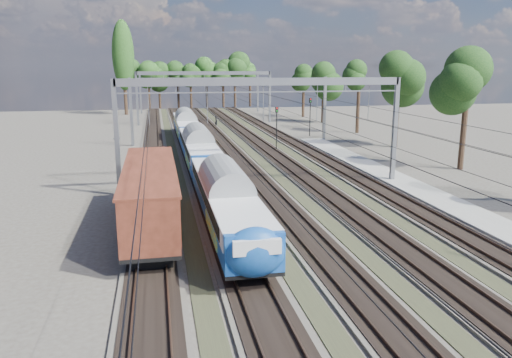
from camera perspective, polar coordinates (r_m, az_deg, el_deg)
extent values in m
cube|color=#47423A|center=(55.19, -11.70, 2.26)|extent=(3.00, 130.00, 0.15)
cube|color=black|center=(55.18, -11.70, 2.36)|extent=(2.50, 130.00, 0.06)
cube|color=#473326|center=(55.17, -12.45, 2.43)|extent=(0.08, 130.00, 0.14)
cube|color=#473326|center=(55.16, -10.96, 2.49)|extent=(0.08, 130.00, 0.14)
cube|color=#47423A|center=(55.33, -7.03, 2.46)|extent=(3.00, 130.00, 0.15)
cube|color=black|center=(55.31, -7.03, 2.56)|extent=(2.50, 130.00, 0.06)
cube|color=#473326|center=(55.25, -7.78, 2.63)|extent=(0.08, 130.00, 0.14)
cube|color=#473326|center=(55.35, -6.29, 2.69)|extent=(0.08, 130.00, 0.14)
cube|color=#47423A|center=(55.83, -2.42, 2.64)|extent=(3.00, 130.00, 0.15)
cube|color=black|center=(55.82, -2.42, 2.73)|extent=(2.50, 130.00, 0.06)
cube|color=#473326|center=(55.69, -3.15, 2.81)|extent=(0.08, 130.00, 0.14)
cube|color=#473326|center=(55.91, -1.69, 2.86)|extent=(0.08, 130.00, 0.14)
cube|color=#47423A|center=(56.69, 2.08, 2.80)|extent=(3.00, 130.00, 0.15)
cube|color=black|center=(56.67, 2.08, 2.89)|extent=(2.50, 130.00, 0.06)
cube|color=#473326|center=(56.50, 1.37, 2.97)|extent=(0.08, 130.00, 0.14)
cube|color=#473326|center=(56.82, 2.79, 3.01)|extent=(0.08, 130.00, 0.14)
cube|color=#47423A|center=(57.88, 6.43, 2.93)|extent=(3.00, 130.00, 0.15)
cube|color=black|center=(57.87, 6.43, 3.02)|extent=(2.50, 130.00, 0.06)
cube|color=#473326|center=(57.64, 5.75, 3.10)|extent=(0.08, 130.00, 0.14)
cube|color=#473326|center=(58.07, 7.11, 3.14)|extent=(0.08, 130.00, 0.14)
cube|color=#302B1F|center=(55.23, -9.36, 2.31)|extent=(1.10, 130.00, 0.05)
cube|color=#302B1F|center=(55.55, -4.71, 2.50)|extent=(1.10, 130.00, 0.05)
cube|color=#302B1F|center=(56.23, -0.15, 2.67)|extent=(1.10, 130.00, 0.05)
cube|color=#302B1F|center=(57.25, 4.28, 2.82)|extent=(1.10, 130.00, 0.05)
cube|color=gray|center=(37.05, 22.77, -3.53)|extent=(3.00, 70.00, 0.30)
cube|color=gray|center=(39.79, -15.63, 4.49)|extent=(0.35, 0.35, 9.00)
cube|color=gray|center=(44.41, 15.56, 5.32)|extent=(0.35, 0.35, 9.00)
cube|color=gray|center=(40.22, 0.85, 11.06)|extent=(23.00, 0.35, 0.60)
cube|color=gray|center=(87.52, -13.44, 8.92)|extent=(0.35, 0.35, 9.00)
cube|color=gray|center=(89.72, 1.59, 9.35)|extent=(0.35, 0.35, 9.00)
cube|color=gray|center=(87.72, -5.90, 11.95)|extent=(23.00, 0.35, 0.60)
cube|color=gray|center=(64.62, -14.08, 7.39)|extent=(0.35, 0.35, 8.50)
cube|color=gray|center=(109.49, -13.07, 9.52)|extent=(0.35, 0.35, 8.50)
cube|color=gray|center=(68.28, 7.83, 7.93)|extent=(0.35, 0.35, 8.50)
cube|color=gray|center=(111.69, 0.21, 9.91)|extent=(0.35, 0.35, 8.50)
cylinder|color=black|center=(54.48, -11.95, 7.88)|extent=(0.03, 130.00, 0.03)
cylinder|color=black|center=(54.41, -12.01, 9.03)|extent=(0.03, 130.00, 0.03)
cylinder|color=black|center=(54.62, -7.19, 8.06)|extent=(0.03, 130.00, 0.03)
cylinder|color=black|center=(54.55, -7.22, 9.22)|extent=(0.03, 130.00, 0.03)
cylinder|color=black|center=(55.13, -2.47, 8.19)|extent=(0.03, 130.00, 0.03)
cylinder|color=black|center=(55.06, -2.48, 9.34)|extent=(0.03, 130.00, 0.03)
cylinder|color=black|center=(56.00, 2.13, 8.27)|extent=(0.03, 130.00, 0.03)
cylinder|color=black|center=(55.92, 2.14, 9.39)|extent=(0.03, 130.00, 0.03)
cylinder|color=black|center=(57.21, 6.56, 8.29)|extent=(0.03, 130.00, 0.03)
cylinder|color=black|center=(57.13, 6.59, 9.39)|extent=(0.03, 130.00, 0.03)
cylinder|color=black|center=(122.36, -14.20, 9.36)|extent=(0.56, 0.56, 6.70)
sphere|color=#133413|center=(122.19, -14.34, 11.86)|extent=(4.41, 4.41, 4.41)
cylinder|color=black|center=(122.50, -12.66, 9.28)|extent=(0.56, 0.56, 6.03)
sphere|color=#133413|center=(122.33, -12.78, 11.54)|extent=(5.23, 5.23, 5.23)
cylinder|color=black|center=(123.33, -10.43, 9.34)|extent=(0.56, 0.56, 5.75)
sphere|color=#133413|center=(123.15, -10.52, 11.48)|extent=(5.29, 5.29, 5.29)
cylinder|color=black|center=(121.40, -9.24, 9.67)|extent=(0.56, 0.56, 7.18)
sphere|color=#133413|center=(121.23, -9.34, 12.38)|extent=(4.01, 4.01, 4.01)
cylinder|color=black|center=(121.17, -7.35, 9.65)|extent=(0.56, 0.56, 6.87)
sphere|color=#133413|center=(121.00, -7.42, 12.25)|extent=(4.29, 4.29, 4.29)
cylinder|color=black|center=(121.14, -5.65, 9.42)|extent=(0.56, 0.56, 5.74)
sphere|color=#133413|center=(120.96, -5.69, 11.59)|extent=(5.49, 5.49, 5.49)
cylinder|color=black|center=(122.83, -3.75, 9.49)|extent=(0.56, 0.56, 5.69)
sphere|color=#133413|center=(122.65, -3.78, 11.62)|extent=(5.33, 5.33, 5.33)
cylinder|color=black|center=(123.06, -2.42, 9.54)|extent=(0.56, 0.56, 5.80)
sphere|color=#133413|center=(122.88, -2.45, 11.70)|extent=(4.82, 4.82, 4.82)
cylinder|color=black|center=(123.50, -0.48, 9.73)|extent=(0.56, 0.56, 6.54)
sphere|color=#133413|center=(123.33, -0.48, 12.16)|extent=(5.19, 5.19, 5.19)
cylinder|color=black|center=(51.14, 23.76, 4.09)|extent=(0.56, 0.56, 6.26)
sphere|color=#133413|center=(50.71, 24.28, 9.68)|extent=(4.64, 4.64, 4.64)
cylinder|color=black|center=(62.43, 15.80, 5.79)|extent=(0.56, 0.56, 5.64)
sphere|color=#133413|center=(62.08, 16.06, 9.92)|extent=(4.06, 4.06, 4.06)
cylinder|color=black|center=(74.11, 11.60, 7.46)|extent=(0.56, 0.56, 6.69)
sphere|color=#133413|center=(73.83, 11.79, 11.60)|extent=(4.42, 4.42, 4.42)
cylinder|color=black|center=(88.56, 7.43, 7.96)|extent=(0.56, 0.56, 5.18)
sphere|color=#133413|center=(88.31, 7.51, 10.64)|extent=(4.72, 4.72, 4.72)
cylinder|color=black|center=(100.14, 5.06, 8.73)|extent=(0.56, 0.56, 5.75)
sphere|color=#133413|center=(99.92, 5.12, 11.36)|extent=(3.59, 3.59, 3.59)
cylinder|color=black|center=(107.49, -14.82, 11.38)|extent=(0.70, 0.70, 16.00)
ellipsoid|color=#214517|center=(107.49, -14.95, 13.51)|extent=(4.40, 4.40, 14.08)
cube|color=black|center=(24.93, -1.35, -9.37)|extent=(1.91, 2.87, 0.76)
cube|color=black|center=(37.53, -4.90, -1.75)|extent=(1.91, 2.87, 0.76)
cube|color=#0F488F|center=(30.75, -3.53, -2.25)|extent=(2.67, 19.11, 1.82)
cube|color=silver|center=(30.63, -3.54, -1.39)|extent=(2.75, 18.34, 0.91)
cube|color=black|center=(30.84, -0.99, -1.27)|extent=(0.04, 16.24, 0.67)
cube|color=yellow|center=(26.90, -2.29, -5.52)|extent=(2.77, 5.35, 0.67)
cylinder|color=gray|center=(30.53, -3.55, -0.60)|extent=(2.71, 19.11, 2.71)
cube|color=black|center=(43.66, -5.84, 0.30)|extent=(1.91, 2.87, 0.76)
cube|color=black|center=(56.75, -7.16, 3.18)|extent=(1.91, 2.87, 0.76)
cube|color=#0F488F|center=(49.94, -6.63, 3.54)|extent=(2.67, 19.11, 1.82)
cube|color=silver|center=(49.86, -6.64, 4.08)|extent=(2.75, 18.34, 0.91)
cube|color=black|center=(49.99, -5.06, 4.14)|extent=(0.04, 16.24, 0.67)
cube|color=yellow|center=(45.89, -6.17, 2.13)|extent=(2.77, 5.35, 0.67)
cylinder|color=gray|center=(49.80, -6.66, 4.57)|extent=(2.71, 19.11, 2.71)
cube|color=black|center=(62.99, -7.60, 4.12)|extent=(1.91, 2.87, 0.76)
cube|color=black|center=(76.21, -8.28, 5.60)|extent=(1.91, 2.87, 0.76)
cube|color=#0F488F|center=(69.41, -8.01, 6.10)|extent=(2.67, 19.11, 1.82)
cube|color=silver|center=(69.36, -8.02, 6.49)|extent=(2.75, 18.34, 0.91)
cube|color=black|center=(69.45, -6.87, 6.53)|extent=(0.04, 16.24, 0.67)
cube|color=yellow|center=(65.31, -7.77, 5.27)|extent=(2.77, 5.35, 0.67)
cylinder|color=gray|center=(69.32, -8.03, 6.84)|extent=(2.71, 19.11, 2.71)
ellipsoid|color=#0F488F|center=(21.95, -0.16, -8.38)|extent=(2.71, 1.49, 2.31)
cube|color=black|center=(26.50, -11.86, -8.26)|extent=(2.14, 2.78, 0.75)
cube|color=black|center=(36.48, -11.78, -2.39)|extent=(2.14, 2.78, 0.75)
cube|color=black|center=(31.31, -11.86, -4.02)|extent=(2.89, 14.97, 0.21)
cube|color=#481F13|center=(30.92, -11.98, -1.36)|extent=(2.89, 14.97, 2.78)
cube|color=#481F13|center=(30.60, -12.11, 1.26)|extent=(3.10, 14.97, 0.13)
imported|color=black|center=(83.99, -4.57, 6.59)|extent=(0.53, 0.71, 1.76)
cylinder|color=black|center=(58.98, 2.36, 5.37)|extent=(0.13, 0.13, 4.61)
cube|color=black|center=(58.70, 2.39, 7.92)|extent=(0.35, 0.24, 0.64)
sphere|color=red|center=(58.56, 2.42, 8.09)|extent=(0.15, 0.15, 0.15)
sphere|color=#0C9919|center=(58.59, 2.41, 7.77)|extent=(0.15, 0.15, 0.15)
cylinder|color=black|center=(72.67, 6.19, 6.78)|extent=(0.13, 0.13, 4.77)
cube|color=black|center=(72.44, 6.24, 8.92)|extent=(0.37, 0.29, 0.67)
sphere|color=red|center=(72.31, 6.27, 9.06)|extent=(0.15, 0.15, 0.15)
sphere|color=#0C9919|center=(72.33, 6.26, 8.80)|extent=(0.15, 0.15, 0.15)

